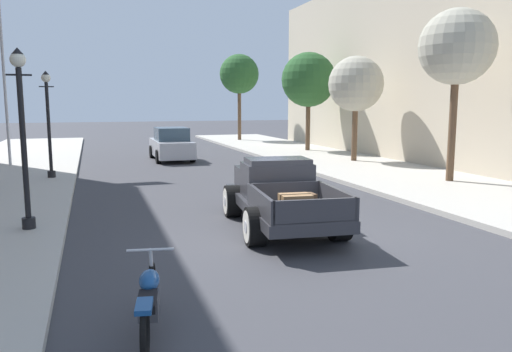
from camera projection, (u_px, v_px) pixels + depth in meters
name	position (u px, v px, depth m)	size (l,w,h in m)	color
ground_plane	(284.00, 236.00, 10.81)	(140.00, 140.00, 0.00)	#3D3D42
building_right_storefront	(503.00, 66.00, 25.13)	(12.00, 28.00, 9.42)	beige
hotrod_truck_gunmetal	(278.00, 193.00, 11.70)	(2.50, 5.05, 1.58)	#333338
motorcycle_parked	(149.00, 299.00, 6.19)	(0.65, 2.10, 0.93)	black
car_background_silver	(171.00, 145.00, 25.12)	(1.88, 4.30, 1.65)	#B7B7BC
street_lamp_near	(22.00, 126.00, 10.54)	(0.50, 0.32, 3.85)	black
street_lamp_far	(48.00, 116.00, 18.00)	(0.50, 0.32, 3.85)	black
flagpole	(7.00, 34.00, 21.13)	(1.74, 0.16, 9.16)	#B2B2B7
street_tree_nearest	(457.00, 48.00, 16.90)	(2.56, 2.56, 5.88)	brown
street_tree_second	(356.00, 84.00, 23.21)	(2.56, 2.56, 4.88)	brown
street_tree_third	(309.00, 80.00, 28.43)	(3.10, 3.10, 5.58)	brown
street_tree_farthest	(239.00, 74.00, 36.47)	(2.87, 2.87, 6.25)	brown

